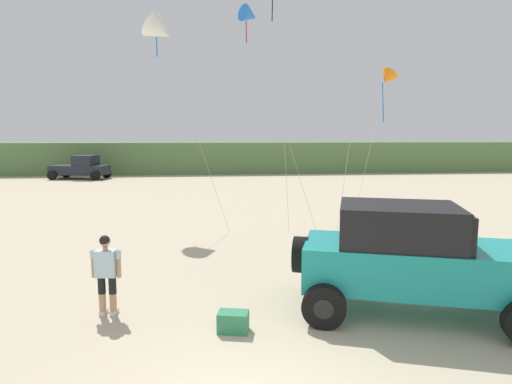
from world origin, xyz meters
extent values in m
cube|color=#567A47|center=(1.86, 38.70, 1.47)|extent=(90.00, 8.21, 2.95)
cube|color=teal|center=(3.68, 3.04, 1.01)|extent=(4.75, 3.12, 0.90)
cube|color=teal|center=(5.24, 2.53, 1.38)|extent=(1.57, 1.95, 0.12)
cube|color=black|center=(3.34, 3.15, 1.86)|extent=(2.73, 2.39, 0.80)
cube|color=black|center=(4.48, 2.78, 1.82)|extent=(0.62, 1.62, 0.72)
cylinder|color=black|center=(1.47, 3.76, 1.11)|extent=(0.53, 0.83, 0.77)
cylinder|color=black|center=(5.66, 3.48, 0.42)|extent=(0.89, 0.55, 0.84)
cylinder|color=black|center=(5.66, 3.48, 0.42)|extent=(0.46, 0.42, 0.38)
cylinder|color=black|center=(2.33, 4.57, 0.42)|extent=(0.89, 0.55, 0.84)
cylinder|color=black|center=(2.33, 4.57, 0.42)|extent=(0.46, 0.42, 0.38)
cylinder|color=black|center=(1.69, 2.61, 0.42)|extent=(0.89, 0.55, 0.84)
cylinder|color=black|center=(1.69, 2.61, 0.42)|extent=(0.46, 0.42, 0.38)
cylinder|color=tan|center=(-2.65, 3.62, 0.25)|extent=(0.14, 0.14, 0.49)
cylinder|color=black|center=(-2.65, 3.62, 0.64)|extent=(0.15, 0.15, 0.36)
cube|color=silver|center=(-2.64, 3.66, 0.05)|extent=(0.14, 0.27, 0.10)
cylinder|color=tan|center=(-2.43, 3.60, 0.25)|extent=(0.14, 0.14, 0.49)
cylinder|color=black|center=(-2.43, 3.60, 0.64)|extent=(0.15, 0.15, 0.36)
cube|color=silver|center=(-2.42, 3.64, 0.05)|extent=(0.14, 0.27, 0.10)
cube|color=silver|center=(-2.54, 3.61, 1.09)|extent=(0.43, 0.31, 0.54)
cylinder|color=tan|center=(-2.79, 3.64, 1.08)|extent=(0.09, 0.09, 0.56)
cylinder|color=silver|center=(-2.79, 3.64, 1.27)|extent=(0.11, 0.11, 0.16)
cylinder|color=tan|center=(-2.28, 3.58, 1.08)|extent=(0.09, 0.09, 0.56)
cylinder|color=silver|center=(-2.28, 3.58, 1.27)|extent=(0.11, 0.11, 0.16)
cylinder|color=tan|center=(-2.54, 3.61, 1.40)|extent=(0.10, 0.10, 0.08)
sphere|color=tan|center=(-2.54, 3.61, 1.54)|extent=(0.21, 0.21, 0.21)
sphere|color=black|center=(-2.54, 3.60, 1.56)|extent=(0.21, 0.21, 0.21)
cube|color=#2D7F51|center=(-0.04, 2.61, 0.19)|extent=(0.62, 0.47, 0.38)
cube|color=#1E232D|center=(-11.44, 31.94, 0.76)|extent=(4.90, 2.82, 0.76)
cube|color=#1E232D|center=(-10.90, 31.83, 1.56)|extent=(1.94, 2.09, 0.84)
cylinder|color=black|center=(-9.41, 32.58, 0.38)|extent=(0.80, 0.41, 0.76)
cylinder|color=black|center=(-9.85, 30.53, 0.38)|extent=(0.80, 0.41, 0.76)
cylinder|color=black|center=(-13.03, 33.36, 0.38)|extent=(0.80, 0.41, 0.76)
cylinder|color=black|center=(-13.47, 31.30, 0.38)|extent=(0.80, 0.41, 0.76)
cylinder|color=silver|center=(4.81, 10.17, 5.26)|extent=(2.15, 2.70, 10.43)
cone|color=white|center=(-2.40, 13.14, 7.83)|extent=(1.49, 1.56, 1.77)
cylinder|color=blue|center=(-2.55, 13.14, 7.17)|extent=(0.05, 0.10, 0.76)
cylinder|color=silver|center=(-1.08, 11.96, 3.94)|extent=(2.64, 2.37, 7.78)
cylinder|color=black|center=(2.54, 15.91, 9.87)|extent=(0.05, 0.28, 1.70)
cylinder|color=silver|center=(2.56, 13.14, 5.50)|extent=(0.27, 5.57, 10.91)
cone|color=orange|center=(8.02, 15.29, 6.37)|extent=(1.21, 1.12, 0.98)
cylinder|color=blue|center=(7.87, 15.29, 5.23)|extent=(0.05, 0.37, 1.92)
cylinder|color=silver|center=(6.80, 13.86, 3.21)|extent=(2.46, 2.87, 6.33)
cone|color=blue|center=(1.34, 14.66, 8.90)|extent=(1.21, 1.21, 1.14)
cylinder|color=red|center=(1.19, 14.66, 8.18)|extent=(0.05, 0.22, 1.00)
cylinder|color=silver|center=(2.42, 12.59, 4.48)|extent=(2.16, 4.16, 8.86)
camera|label=1|loc=(-0.38, -4.94, 3.64)|focal=29.90mm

